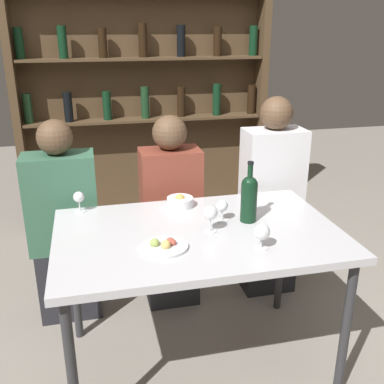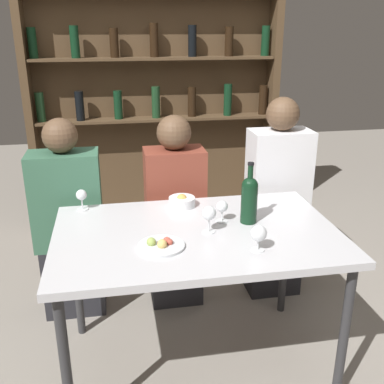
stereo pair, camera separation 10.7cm
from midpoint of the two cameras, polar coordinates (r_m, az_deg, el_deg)
name	(u,v)px [view 2 (the right image)]	position (r m, az deg, el deg)	size (l,w,h in m)	color
ground_plane	(196,362)	(2.54, 1.83, -20.76)	(10.00, 10.00, 0.00)	gray
dining_table	(197,243)	(2.15, 2.04, -6.56)	(1.33, 0.84, 0.76)	silver
wine_rack_wall	(155,95)	(3.77, -3.88, 12.21)	(2.04, 0.21, 2.17)	#4C3823
wine_bottle	(249,198)	(2.19, 8.68, -0.72)	(0.08, 0.08, 0.30)	black
wine_glass_0	(259,234)	(1.94, 10.03, -5.27)	(0.07, 0.07, 0.12)	silver
wine_glass_1	(81,196)	(2.39, -12.62, -0.51)	(0.06, 0.06, 0.11)	silver
wine_glass_2	(222,207)	(2.20, 5.23, -1.97)	(0.06, 0.06, 0.11)	silver
wine_glass_3	(209,214)	(2.07, 3.65, -2.80)	(0.07, 0.07, 0.13)	silver
food_plate_0	(161,245)	(1.97, -2.39, -6.74)	(0.21, 0.21, 0.05)	silver
snack_bowl	(182,201)	(2.39, -0.01, -1.22)	(0.14, 0.14, 0.07)	white
seated_person_left	(69,226)	(2.72, -14.23, -4.26)	(0.39, 0.22, 1.21)	#26262B
seated_person_center	(175,218)	(2.74, -1.03, -3.33)	(0.35, 0.22, 1.20)	#26262B
seated_person_right	(276,205)	(2.89, 11.71, -1.63)	(0.37, 0.22, 1.28)	#26262B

